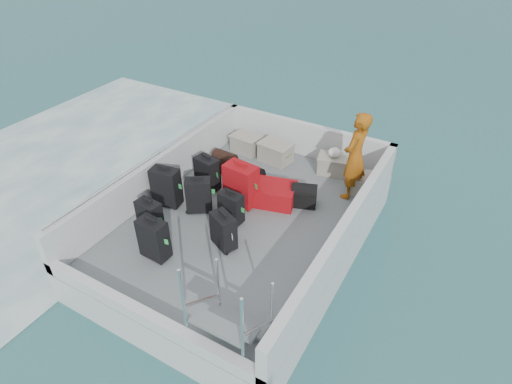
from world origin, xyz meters
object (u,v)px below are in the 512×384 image
suitcase_6 (224,231)px  suitcase_8 (270,193)px  suitcase_2 (207,174)px  crate_3 (362,184)px  suitcase_0 (150,218)px  crate_2 (333,165)px  suitcase_4 (199,196)px  suitcase_5 (241,185)px  passenger (355,156)px  crate_1 (276,153)px  suitcase_7 (231,208)px  suitcase_1 (166,187)px  crate_0 (246,144)px  suitcase_3 (154,239)px

suitcase_6 → suitcase_8: suitcase_6 is taller
suitcase_2 → crate_3: suitcase_2 is taller
suitcase_0 → crate_2: size_ratio=1.12×
suitcase_4 → suitcase_6: 1.00m
suitcase_8 → crate_2: bearing=-37.5°
suitcase_4 → suitcase_6: bearing=-66.2°
crate_3 → suitcase_0: bearing=-132.0°
suitcase_5 → suitcase_6: (0.35, -1.08, -0.09)m
crate_3 → passenger: size_ratio=0.33×
suitcase_2 → crate_1: 1.60m
crate_1 → suitcase_5: bearing=-84.5°
suitcase_0 → suitcase_7: suitcase_0 is taller
crate_1 → suitcase_1: bearing=-112.8°
suitcase_0 → suitcase_8: suitcase_0 is taller
suitcase_0 → crate_0: 3.00m
passenger → suitcase_3: bearing=-24.7°
suitcase_3 → suitcase_8: size_ratio=0.77×
suitcase_2 → suitcase_5: (0.77, -0.09, 0.07)m
suitcase_5 → crate_3: 2.21m
suitcase_7 → suitcase_8: size_ratio=0.64×
crate_1 → suitcase_3: bearing=-94.3°
suitcase_4 → crate_0: 2.18m
suitcase_0 → crate_3: 3.76m
suitcase_1 → crate_3: suitcase_1 is taller
suitcase_5 → crate_1: 1.58m
suitcase_8 → crate_0: bearing=29.7°
suitcase_6 → passenger: bearing=87.1°
suitcase_2 → crate_2: bearing=53.7°
suitcase_5 → crate_1: bearing=101.2°
crate_0 → crate_2: (1.87, 0.13, -0.00)m
suitcase_8 → suitcase_2: bearing=85.2°
suitcase_2 → crate_0: bearing=104.6°
suitcase_2 → passenger: 2.62m
suitcase_4 → crate_0: size_ratio=1.12×
suitcase_8 → crate_3: size_ratio=1.64×
crate_2 → crate_1: bearing=-172.2°
crate_1 → suitcase_0: bearing=-102.4°
suitcase_3 → passenger: bearing=59.4°
suitcase_2 → suitcase_4: same height
suitcase_4 → crate_1: bearing=46.3°
suitcase_1 → suitcase_8: size_ratio=0.82×
suitcase_4 → passenger: bearing=5.6°
suitcase_3 → crate_1: (0.25, 3.34, -0.15)m
crate_0 → crate_3: (2.57, -0.21, -0.01)m
suitcase_5 → crate_0: suitcase_5 is taller
suitcase_8 → crate_1: bearing=9.3°
crate_0 → crate_2: size_ratio=1.03×
suitcase_6 → suitcase_4: bearing=173.4°
suitcase_7 → suitcase_2: bearing=151.3°
suitcase_8 → crate_1: size_ratio=1.41×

